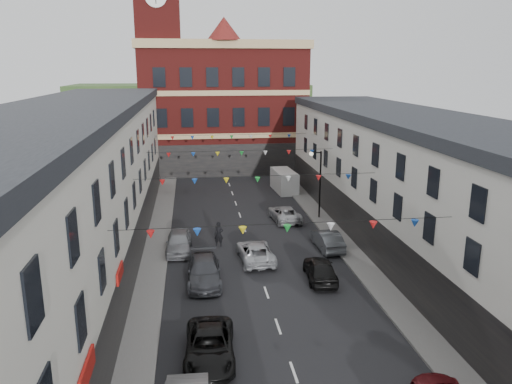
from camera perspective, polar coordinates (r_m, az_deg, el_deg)
name	(u,v)px	position (r m, az deg, el deg)	size (l,w,h in m)	color
ground	(266,293)	(30.10, 1.20, -11.42)	(160.00, 160.00, 0.00)	black
pavement_left	(150,284)	(31.72, -11.99, -10.21)	(1.80, 64.00, 0.15)	#605E5B
pavement_right	(367,272)	(33.47, 12.57, -8.91)	(1.80, 64.00, 0.15)	#605E5B
terrace_left	(55,208)	(29.86, -22.03, -1.74)	(8.40, 56.00, 10.70)	silver
terrace_right	(453,202)	(33.08, 21.58, -1.11)	(8.40, 56.00, 9.70)	beige
civic_building	(222,105)	(65.09, -3.86, 9.84)	(20.60, 13.30, 18.50)	maroon
clock_tower	(159,49)	(61.95, -10.99, 15.70)	(5.60, 5.60, 30.00)	maroon
distant_hill	(191,113)	(89.19, -7.44, 8.90)	(40.00, 14.00, 10.00)	#294D24
street_lamp	(318,175)	(43.18, 7.04, 1.89)	(1.10, 0.36, 6.00)	black
car_left_c	(210,346)	(23.78, -5.32, -17.11)	(2.24, 4.87, 1.35)	black
car_left_d	(204,271)	(31.32, -5.96, -8.97)	(2.06, 5.06, 1.47)	#37383E
car_left_e	(179,242)	(36.41, -8.80, -5.67)	(1.78, 4.43, 1.51)	gray
car_right_d	(320,269)	(31.69, 7.36, -8.74)	(1.72, 4.27, 1.46)	black
car_right_e	(327,240)	(36.95, 8.13, -5.43)	(1.48, 4.25, 1.40)	#4E5155
car_right_f	(284,213)	(43.26, 3.27, -2.45)	(2.15, 4.67, 1.30)	#A2A3A6
moving_car	(256,252)	(34.42, -0.05, -6.83)	(2.21, 4.79, 1.33)	#AAACB1
white_van	(284,181)	(53.36, 3.24, 1.27)	(1.93, 5.03, 2.22)	silver
pedestrian	(219,234)	(37.13, -4.29, -4.84)	(0.68, 0.45, 1.87)	black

